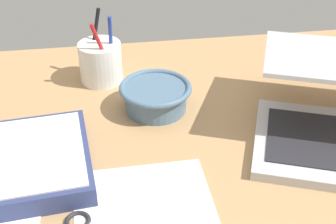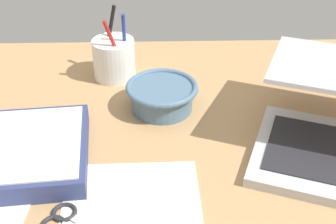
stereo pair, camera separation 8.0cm
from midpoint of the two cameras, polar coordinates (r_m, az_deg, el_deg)
The scene contains 3 objects.
desk_top at distance 79.47cm, azimuth -3.34°, elevation -7.92°, with size 140.00×100.00×2.00cm, color tan.
bowl at distance 92.36cm, azimuth -4.02°, elevation 1.90°, with size 14.34×14.34×5.44cm.
pen_cup at distance 103.04cm, azimuth -10.44°, elevation 5.98°, with size 9.18×9.18×15.60cm.
Camera 1 is at (-8.14, -58.62, 54.11)cm, focal length 50.00 mm.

